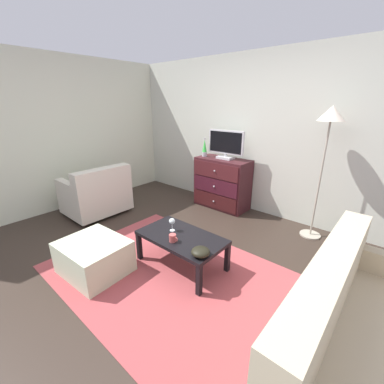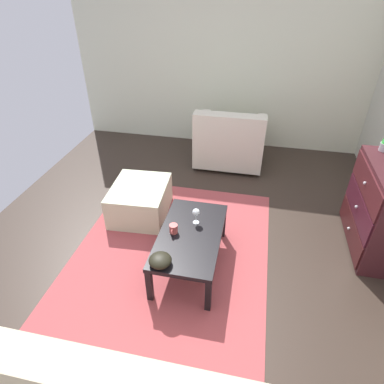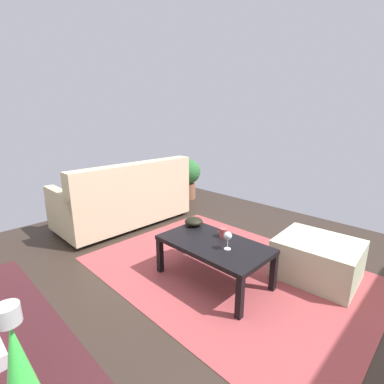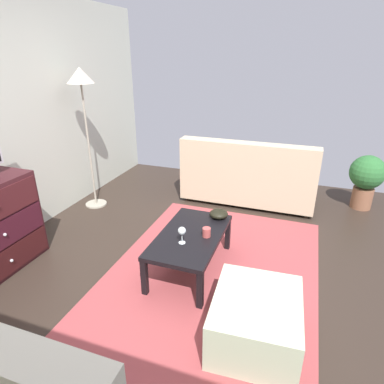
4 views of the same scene
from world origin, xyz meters
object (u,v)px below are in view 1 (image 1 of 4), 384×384
(ottoman, at_px, (94,257))
(standing_lamp, at_px, (330,127))
(couch_large, at_px, (361,347))
(lava_lamp, at_px, (205,148))
(dresser, at_px, (222,183))
(armchair, at_px, (97,194))
(mug, at_px, (173,238))
(tv, at_px, (226,144))
(wine_glass, at_px, (172,222))
(bowl_decorative, at_px, (201,252))
(coffee_table, at_px, (181,239))

(ottoman, height_order, standing_lamp, standing_lamp)
(couch_large, height_order, ottoman, couch_large)
(lava_lamp, relative_size, standing_lamp, 0.19)
(dresser, relative_size, armchair, 1.01)
(dresser, distance_m, standing_lamp, 1.91)
(mug, bearing_deg, tv, 108.34)
(tv, xyz_separation_m, armchair, (-1.44, -1.66, -0.79))
(wine_glass, relative_size, couch_large, 0.09)
(mug, xyz_separation_m, ottoman, (-0.67, -0.57, -0.24))
(tv, bearing_deg, mug, -71.66)
(mug, distance_m, bowl_decorative, 0.39)
(couch_large, height_order, standing_lamp, standing_lamp)
(couch_large, bearing_deg, bowl_decorative, 177.46)
(coffee_table, height_order, couch_large, couch_large)
(tv, height_order, mug, tv)
(ottoman, relative_size, standing_lamp, 0.40)
(coffee_table, bearing_deg, wine_glass, 173.19)
(tv, distance_m, lava_lamp, 0.42)
(couch_large, bearing_deg, mug, 177.78)
(tv, bearing_deg, bowl_decorative, -61.98)
(wine_glass, distance_m, standing_lamp, 2.25)
(mug, distance_m, armchair, 2.10)
(coffee_table, xyz_separation_m, standing_lamp, (0.93, 1.71, 1.18))
(armchair, bearing_deg, coffee_table, -3.46)
(coffee_table, xyz_separation_m, mug, (0.02, -0.15, 0.09))
(tv, distance_m, ottoman, 2.68)
(coffee_table, xyz_separation_m, wine_glass, (-0.16, 0.02, 0.16))
(armchair, distance_m, standing_lamp, 3.58)
(armchair, bearing_deg, lava_lamp, 56.84)
(couch_large, bearing_deg, tv, 140.19)
(dresser, relative_size, bowl_decorative, 5.10)
(bowl_decorative, bearing_deg, armchair, 173.46)
(standing_lamp, bearing_deg, tv, 177.33)
(dresser, xyz_separation_m, tv, (0.03, 0.02, 0.70))
(wine_glass, height_order, armchair, armchair)
(lava_lamp, bearing_deg, standing_lamp, -0.15)
(lava_lamp, bearing_deg, wine_glass, -63.00)
(bowl_decorative, relative_size, standing_lamp, 0.11)
(lava_lamp, height_order, ottoman, lava_lamp)
(armchair, bearing_deg, couch_large, -5.12)
(couch_large, distance_m, armchair, 3.86)
(coffee_table, height_order, wine_glass, wine_glass)
(wine_glass, bearing_deg, mug, -43.37)
(couch_large, distance_m, ottoman, 2.48)
(lava_lamp, bearing_deg, dresser, 6.58)
(ottoman, bearing_deg, mug, 40.62)
(dresser, relative_size, couch_large, 0.54)
(lava_lamp, xyz_separation_m, wine_glass, (0.86, -1.69, -0.53))
(dresser, bearing_deg, couch_large, -39.16)
(bowl_decorative, bearing_deg, lava_lamp, 127.48)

